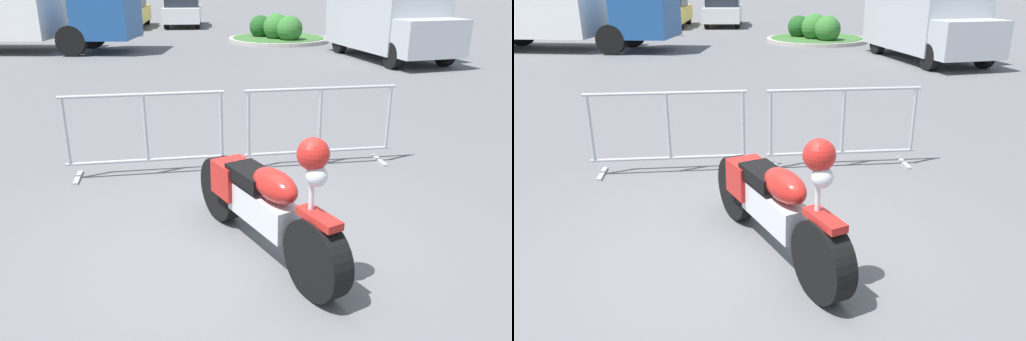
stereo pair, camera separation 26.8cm
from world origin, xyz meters
TOP-DOWN VIEW (x-y plane):
  - ground_plane at (0.00, 0.00)m, footprint 120.00×120.00m
  - motorcycle at (0.28, 0.02)m, footprint 1.02×2.20m
  - crowd_barrier_near at (-0.85, 2.15)m, footprint 2.01×0.46m
  - crowd_barrier_far at (1.41, 2.15)m, footprint 2.01×0.46m
  - box_truck at (-5.93, 14.51)m, footprint 7.99×3.66m
  - delivery_van at (6.08, 11.16)m, footprint 2.64×5.23m
  - parked_car_black at (-8.23, 22.80)m, footprint 2.15×4.61m
  - parked_car_maroon at (-5.46, 22.79)m, footprint 2.14×4.59m
  - parked_car_yellow at (-2.69, 23.03)m, footprint 2.16×4.63m
  - parked_car_white at (0.08, 23.21)m, footprint 2.12×4.54m
  - pedestrian at (-2.53, 18.57)m, footprint 0.47×0.47m
  - planter_island at (3.59, 15.86)m, footprint 3.95×3.95m

SIDE VIEW (x-z plane):
  - ground_plane at x=0.00m, z-range 0.00..0.00m
  - planter_island at x=3.59m, z-range -0.21..0.87m
  - motorcycle at x=0.28m, z-range -0.15..1.14m
  - crowd_barrier_near at x=-0.85m, z-range 0.02..1.09m
  - crowd_barrier_far at x=1.41m, z-range 0.02..1.09m
  - parked_car_white at x=0.08m, z-range 0.01..1.51m
  - parked_car_maroon at x=-5.46m, z-range 0.01..1.53m
  - parked_car_black at x=-8.23m, z-range 0.01..1.53m
  - parked_car_yellow at x=-2.69m, z-range 0.01..1.54m
  - pedestrian at x=-2.53m, z-range 0.07..1.76m
  - delivery_van at x=6.08m, z-range 0.09..2.40m
  - box_truck at x=-5.93m, z-range 0.15..3.13m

